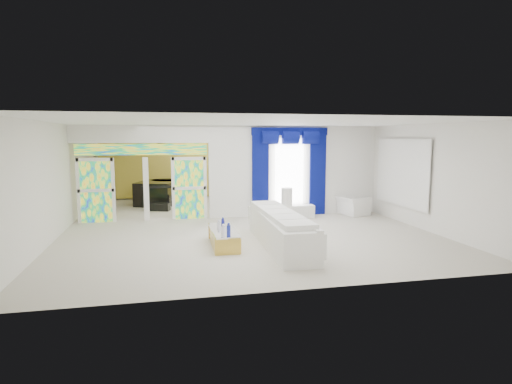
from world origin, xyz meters
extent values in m
plane|color=#B7AF9E|center=(0.00, 0.00, 0.00)|extent=(12.00, 12.00, 0.00)
cube|color=white|center=(2.15, 1.00, 1.50)|extent=(5.70, 0.18, 3.00)
cube|color=white|center=(-2.85, 1.00, 2.73)|extent=(4.30, 0.18, 0.55)
cube|color=#994C3F|center=(-4.28, 1.00, 1.00)|extent=(0.95, 0.04, 2.00)
cube|color=#994C3F|center=(-1.42, 1.00, 1.00)|extent=(0.95, 0.04, 2.00)
cube|color=#994C3F|center=(-2.85, 1.00, 2.25)|extent=(4.00, 0.05, 0.35)
cube|color=white|center=(1.90, 0.90, 1.45)|extent=(1.00, 0.02, 2.30)
cube|color=#040A4C|center=(0.90, 0.87, 1.40)|extent=(0.55, 0.10, 2.80)
cube|color=#040A4C|center=(2.90, 0.87, 1.40)|extent=(0.55, 0.10, 2.80)
cube|color=#040A4C|center=(1.90, 0.87, 2.82)|extent=(2.60, 0.12, 0.25)
cube|color=white|center=(4.94, -1.00, 1.55)|extent=(0.04, 2.70, 1.90)
cube|color=gold|center=(0.00, 5.90, 1.50)|extent=(9.70, 0.12, 2.90)
cube|color=white|center=(0.51, -3.02, 0.37)|extent=(0.95, 3.90, 0.74)
cube|color=gold|center=(-0.84, -2.72, 0.19)|extent=(0.63, 1.75, 0.38)
cube|color=white|center=(1.99, 0.45, 0.20)|extent=(1.25, 0.48, 0.41)
cylinder|color=silver|center=(1.69, 0.45, 0.70)|extent=(0.36, 0.36, 0.58)
imported|color=white|center=(4.05, 0.52, 0.31)|extent=(1.05, 1.14, 0.63)
cube|color=black|center=(-2.47, 4.36, 0.45)|extent=(1.85, 2.12, 0.90)
cube|color=black|center=(-2.47, 2.76, 0.14)|extent=(0.93, 0.59, 0.29)
cube|color=tan|center=(-4.41, 2.46, 0.38)|extent=(0.61, 0.57, 0.77)
sphere|color=gold|center=(-2.30, 3.40, 2.65)|extent=(0.60, 0.60, 0.60)
cylinder|color=#152295|center=(-0.80, -3.25, 0.50)|extent=(0.09, 0.09, 0.23)
cylinder|color=silver|center=(-0.90, -2.35, 0.44)|extent=(0.11, 0.11, 0.12)
cylinder|color=white|center=(-0.88, -2.99, 0.46)|extent=(0.10, 0.10, 0.15)
cylinder|color=navy|center=(-0.86, -2.75, 0.51)|extent=(0.08, 0.08, 0.25)
cylinder|color=navy|center=(-0.78, -2.17, 0.47)|extent=(0.08, 0.08, 0.16)
camera|label=1|loc=(-2.22, -12.75, 2.62)|focal=29.81mm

